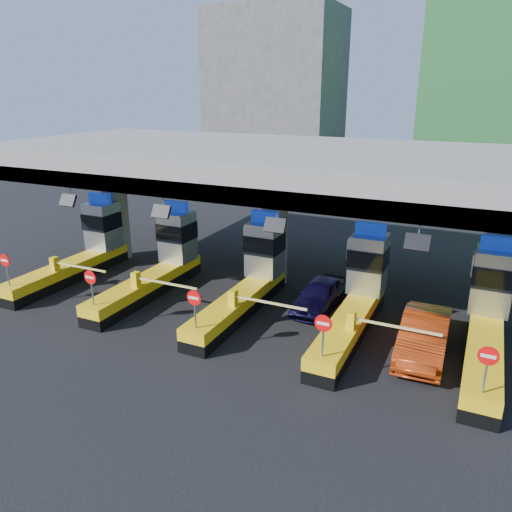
% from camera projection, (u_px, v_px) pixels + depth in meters
% --- Properties ---
extents(ground, '(120.00, 120.00, 0.00)m').
position_uv_depth(ground, '(249.00, 306.00, 23.18)').
color(ground, black).
rests_on(ground, ground).
extents(toll_canopy, '(28.00, 12.09, 7.00)m').
position_uv_depth(toll_canopy, '(274.00, 166.00, 23.69)').
color(toll_canopy, slate).
rests_on(toll_canopy, ground).
extents(toll_lane_far_left, '(4.43, 8.00, 4.16)m').
position_uv_depth(toll_lane_far_left, '(85.00, 248.00, 26.99)').
color(toll_lane_far_left, black).
rests_on(toll_lane_far_left, ground).
extents(toll_lane_left, '(4.43, 8.00, 4.16)m').
position_uv_depth(toll_lane_left, '(161.00, 261.00, 24.98)').
color(toll_lane_left, black).
rests_on(toll_lane_left, ground).
extents(toll_lane_center, '(4.43, 8.00, 4.16)m').
position_uv_depth(toll_lane_center, '(251.00, 276.00, 22.97)').
color(toll_lane_center, black).
rests_on(toll_lane_center, ground).
extents(toll_lane_right, '(4.43, 8.00, 4.16)m').
position_uv_depth(toll_lane_right, '(358.00, 294.00, 20.97)').
color(toll_lane_right, black).
rests_on(toll_lane_right, ground).
extents(toll_lane_far_right, '(4.43, 8.00, 4.16)m').
position_uv_depth(toll_lane_far_right, '(488.00, 316.00, 18.96)').
color(toll_lane_far_right, black).
rests_on(toll_lane_far_right, ground).
extents(bg_building_concrete, '(14.00, 10.00, 18.00)m').
position_uv_depth(bg_building_concrete, '(276.00, 94.00, 56.82)').
color(bg_building_concrete, '#4C4C49').
rests_on(bg_building_concrete, ground).
extents(van, '(1.86, 4.16, 1.39)m').
position_uv_depth(van, '(320.00, 295.00, 22.71)').
color(van, black).
rests_on(van, ground).
extents(red_car, '(1.79, 4.84, 1.58)m').
position_uv_depth(red_car, '(424.00, 336.00, 18.75)').
color(red_car, '#902B0B').
rests_on(red_car, ground).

